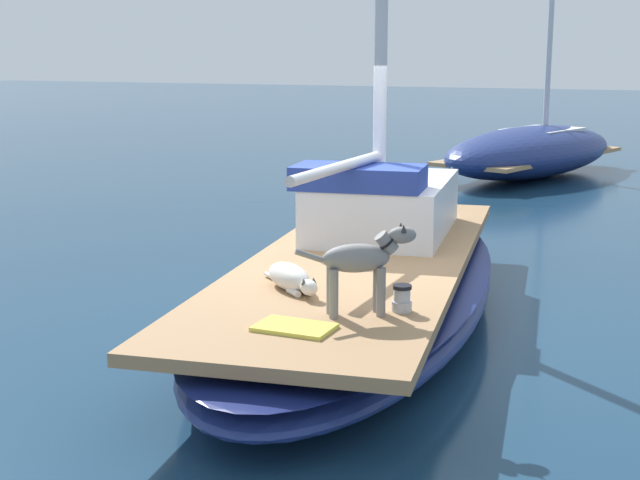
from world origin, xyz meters
name	(u,v)px	position (x,y,z in m)	size (l,w,h in m)	color
ground_plane	(360,320)	(0.00, 0.00, 0.00)	(120.00, 120.00, 0.00)	navy
sailboat_main	(360,287)	(0.00, 0.00, 0.34)	(3.63, 7.54, 0.66)	navy
cabin_house	(381,203)	(-0.19, 1.10, 1.01)	(1.73, 2.42, 0.84)	silver
dog_white	(291,278)	(-0.07, -1.46, 0.77)	(0.80, 0.66, 0.22)	silver
dog_grey	(362,261)	(0.75, -1.90, 1.08)	(0.84, 0.58, 0.70)	gray
deck_winch	(402,299)	(1.00, -1.68, 0.76)	(0.16, 0.16, 0.21)	#B7B7BC
deck_towel	(294,327)	(0.44, -2.45, 0.68)	(0.56, 0.36, 0.03)	#D8D14C
moored_boat_far_astern	(531,150)	(-0.49, 11.37, 0.57)	(3.87, 6.34, 6.57)	navy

